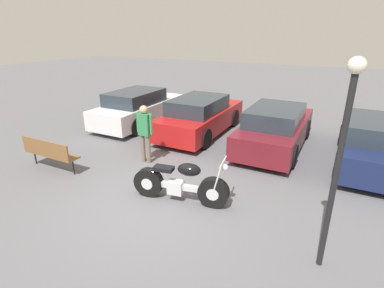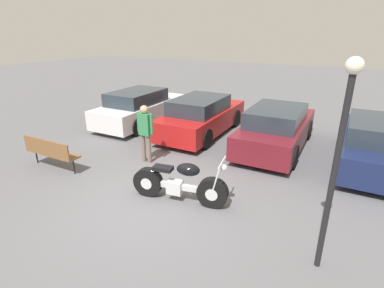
{
  "view_description": "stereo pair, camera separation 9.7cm",
  "coord_description": "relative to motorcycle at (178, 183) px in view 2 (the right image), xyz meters",
  "views": [
    {
      "loc": [
        3.45,
        -4.69,
        3.59
      ],
      "look_at": [
        0.16,
        1.68,
        0.85
      ],
      "focal_mm": 28.0,
      "sensor_mm": 36.0,
      "label": 1
    },
    {
      "loc": [
        3.53,
        -4.65,
        3.59
      ],
      "look_at": [
        0.16,
        1.68,
        0.85
      ],
      "focal_mm": 28.0,
      "sensor_mm": 36.0,
      "label": 2
    }
  ],
  "objects": [
    {
      "name": "ground_plane",
      "position": [
        -0.52,
        -0.37,
        -0.43
      ],
      "size": [
        60.0,
        60.0,
        0.0
      ],
      "primitive_type": "plane",
      "color": "slate"
    },
    {
      "name": "motorcycle",
      "position": [
        0.0,
        0.0,
        0.0
      ],
      "size": [
        2.2,
        0.74,
        1.09
      ],
      "color": "black",
      "rests_on": "ground_plane"
    },
    {
      "name": "parked_car_white",
      "position": [
        -4.35,
        4.38,
        0.23
      ],
      "size": [
        1.78,
        4.32,
        1.38
      ],
      "color": "white",
      "rests_on": "ground_plane"
    },
    {
      "name": "parked_car_red",
      "position": [
        -1.61,
        4.4,
        0.23
      ],
      "size": [
        1.78,
        4.32,
        1.38
      ],
      "color": "red",
      "rests_on": "ground_plane"
    },
    {
      "name": "parked_car_maroon",
      "position": [
        1.13,
        4.23,
        0.23
      ],
      "size": [
        1.78,
        4.32,
        1.38
      ],
      "color": "maroon",
      "rests_on": "ground_plane"
    },
    {
      "name": "parked_car_navy",
      "position": [
        3.87,
        4.14,
        0.23
      ],
      "size": [
        1.78,
        4.32,
        1.38
      ],
      "color": "#19234C",
      "rests_on": "ground_plane"
    },
    {
      "name": "park_bench",
      "position": [
        -3.86,
        -0.25,
        0.12
      ],
      "size": [
        1.71,
        0.41,
        0.89
      ],
      "color": "brown",
      "rests_on": "ground_plane"
    },
    {
      "name": "lamp_post",
      "position": [
        3.0,
        -0.65,
        1.65
      ],
      "size": [
        0.23,
        0.23,
        3.29
      ],
      "color": "black",
      "rests_on": "ground_plane"
    },
    {
      "name": "person_standing",
      "position": [
        -1.88,
        1.38,
        0.57
      ],
      "size": [
        0.52,
        0.22,
        1.68
      ],
      "color": "#726656",
      "rests_on": "ground_plane"
    }
  ]
}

